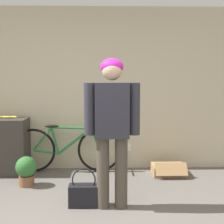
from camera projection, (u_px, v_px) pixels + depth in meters
The scene contains 7 objects.
wall_back at pixel (95, 89), 5.04m from camera, with size 8.00×0.07×2.60m.
person at pixel (112, 120), 3.47m from camera, with size 0.62×0.25×1.69m.
bicycle at pixel (66, 148), 4.91m from camera, with size 1.73×0.46×0.76m.
banana at pixel (7, 117), 4.84m from camera, with size 0.32×0.09×0.04m.
handbag at pixel (84, 194), 3.59m from camera, with size 0.35×0.18×0.45m.
cardboard_box at pixel (169, 170), 4.77m from camera, with size 0.50×0.45×0.23m.
potted_plant at pixel (26, 170), 4.27m from camera, with size 0.29×0.29×0.41m.
Camera 1 is at (0.15, -2.40, 1.46)m, focal length 50.00 mm.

